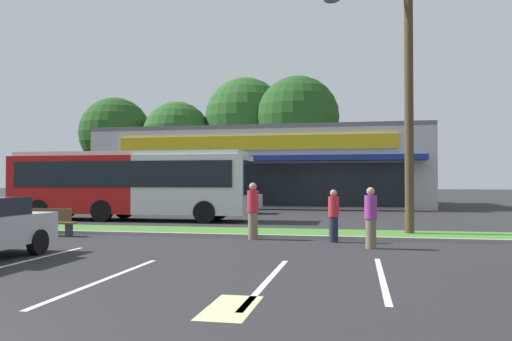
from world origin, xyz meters
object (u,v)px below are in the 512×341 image
(utility_pole, at_px, (405,58))
(bus_stop_bench, at_px, (51,221))
(pedestrian_mid, at_px, (371,218))
(city_bus, at_px, (131,183))
(car_1, at_px, (222,199))
(pedestrian_far, at_px, (253,211))
(pedestrian_by_pole, at_px, (334,216))
(car_2, at_px, (140,200))

(utility_pole, height_order, bus_stop_bench, utility_pole)
(bus_stop_bench, xyz_separation_m, pedestrian_mid, (10.51, -1.15, 0.35))
(bus_stop_bench, distance_m, pedestrian_mid, 10.58)
(bus_stop_bench, bearing_deg, city_bus, -86.34)
(car_1, relative_size, pedestrian_far, 2.50)
(utility_pole, xyz_separation_m, pedestrian_far, (-4.88, -1.77, -5.10))
(bus_stop_bench, distance_m, pedestrian_far, 6.89)
(pedestrian_far, bearing_deg, city_bus, -45.77)
(city_bus, bearing_deg, utility_pole, -22.75)
(bus_stop_bench, xyz_separation_m, pedestrian_by_pole, (9.44, 0.14, 0.30))
(city_bus, bearing_deg, pedestrian_far, -43.21)
(utility_pole, bearing_deg, pedestrian_mid, -110.19)
(utility_pole, relative_size, city_bus, 0.98)
(bus_stop_bench, relative_size, car_1, 0.35)
(utility_pole, height_order, car_2, utility_pole)
(car_2, bearing_deg, city_bus, -69.66)
(car_2, xyz_separation_m, pedestrian_far, (9.72, -13.17, 0.18))
(bus_stop_bench, height_order, pedestrian_by_pole, pedestrian_by_pole)
(car_1, height_order, pedestrian_far, pedestrian_far)
(car_2, distance_m, pedestrian_far, 16.37)
(pedestrian_far, bearing_deg, car_1, -74.12)
(city_bus, height_order, pedestrian_far, city_bus)
(car_2, xyz_separation_m, pedestrian_mid, (13.37, -14.75, 0.12))
(utility_pole, distance_m, pedestrian_far, 7.28)
(utility_pole, distance_m, car_2, 19.26)
(car_1, height_order, car_2, car_1)
(bus_stop_bench, relative_size, pedestrian_by_pole, 1.00)
(utility_pole, xyz_separation_m, car_2, (-14.60, 11.40, -5.29))
(city_bus, xyz_separation_m, pedestrian_far, (7.32, -6.70, -0.85))
(city_bus, relative_size, bus_stop_bench, 7.21)
(bus_stop_bench, xyz_separation_m, car_2, (-2.86, 13.60, 0.22))
(city_bus, bearing_deg, bus_stop_bench, -87.10)
(city_bus, bearing_deg, car_1, 63.49)
(car_1, bearing_deg, car_2, -5.06)
(utility_pole, height_order, car_1, utility_pole)
(pedestrian_mid, height_order, pedestrian_far, pedestrian_far)
(car_1, distance_m, pedestrian_mid, 16.40)
(pedestrian_by_pole, distance_m, pedestrian_mid, 1.68)
(utility_pole, bearing_deg, car_2, 142.01)
(city_bus, distance_m, pedestrian_mid, 13.77)
(bus_stop_bench, xyz_separation_m, car_1, (2.44, 13.13, 0.31))
(pedestrian_by_pole, distance_m, pedestrian_far, 2.59)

